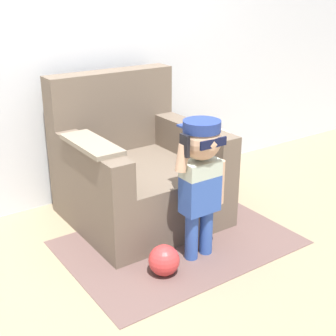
{
  "coord_description": "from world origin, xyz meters",
  "views": [
    {
      "loc": [
        -1.42,
        -2.48,
        1.64
      ],
      "look_at": [
        0.22,
        -0.12,
        0.51
      ],
      "focal_mm": 50.0,
      "sensor_mm": 36.0,
      "label": 1
    }
  ],
  "objects_px": {
    "toy_ball": "(164,260)",
    "armchair": "(136,172)",
    "side_table": "(208,154)",
    "person_child": "(201,169)"
  },
  "relations": [
    {
      "from": "side_table",
      "to": "toy_ball",
      "type": "xyz_separation_m",
      "value": [
        -1.07,
        -0.9,
        -0.19
      ]
    },
    {
      "from": "armchair",
      "to": "toy_ball",
      "type": "height_order",
      "value": "armchair"
    },
    {
      "from": "side_table",
      "to": "toy_ball",
      "type": "distance_m",
      "value": 1.41
    },
    {
      "from": "armchair",
      "to": "side_table",
      "type": "height_order",
      "value": "armchair"
    },
    {
      "from": "armchair",
      "to": "side_table",
      "type": "distance_m",
      "value": 0.81
    },
    {
      "from": "toy_ball",
      "to": "side_table",
      "type": "bearing_deg",
      "value": 40.04
    },
    {
      "from": "armchair",
      "to": "toy_ball",
      "type": "xyz_separation_m",
      "value": [
        -0.27,
        -0.77,
        -0.25
      ]
    },
    {
      "from": "person_child",
      "to": "toy_ball",
      "type": "height_order",
      "value": "person_child"
    },
    {
      "from": "side_table",
      "to": "person_child",
      "type": "bearing_deg",
      "value": -131.93
    },
    {
      "from": "toy_ball",
      "to": "armchair",
      "type": "bearing_deg",
      "value": 70.34
    }
  ]
}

